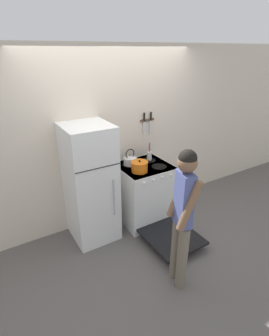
{
  "coord_description": "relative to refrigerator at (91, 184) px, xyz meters",
  "views": [
    {
      "loc": [
        -1.63,
        -3.26,
        2.47
      ],
      "look_at": [
        0.04,
        -0.5,
        1.0
      ],
      "focal_mm": 28.0,
      "sensor_mm": 36.0,
      "label": 1
    }
  ],
  "objects": [
    {
      "name": "tea_kettle",
      "position": [
        0.67,
        0.1,
        0.17
      ],
      "size": [
        0.24,
        0.19,
        0.24
      ],
      "color": "silver",
      "rests_on": "stove_range"
    },
    {
      "name": "dutch_oven_pot",
      "position": [
        0.66,
        -0.18,
        0.18
      ],
      "size": [
        0.28,
        0.23,
        0.18
      ],
      "color": "orange",
      "rests_on": "stove_range"
    },
    {
      "name": "refrigerator",
      "position": [
        0.0,
        0.0,
        0.0
      ],
      "size": [
        0.59,
        0.64,
        1.63
      ],
      "color": "white",
      "rests_on": "ground_plane"
    },
    {
      "name": "wall_back",
      "position": [
        0.53,
        0.34,
        0.46
      ],
      "size": [
        10.0,
        0.06,
        2.55
      ],
      "color": "beige",
      "rests_on": "ground_plane"
    },
    {
      "name": "stove_range",
      "position": [
        0.83,
        -0.08,
        -0.36
      ],
      "size": [
        0.75,
        1.43,
        0.92
      ],
      "color": "white",
      "rests_on": "ground_plane"
    },
    {
      "name": "person",
      "position": [
        0.49,
        -1.29,
        0.11
      ],
      "size": [
        0.32,
        0.38,
        1.63
      ],
      "rotation": [
        0.0,
        0.0,
        1.3
      ],
      "color": "#6B6051",
      "rests_on": "ground_plane"
    },
    {
      "name": "wall_knife_strip",
      "position": [
        1.09,
        0.29,
        0.67
      ],
      "size": [
        0.24,
        0.03,
        0.35
      ],
      "color": "brown"
    },
    {
      "name": "ground_plane",
      "position": [
        0.53,
        0.31,
        -0.82
      ],
      "size": [
        14.0,
        14.0,
        0.0
      ],
      "primitive_type": "plane",
      "color": "#5B5654"
    },
    {
      "name": "utensil_jar",
      "position": [
        1.02,
        0.11,
        0.18
      ],
      "size": [
        0.07,
        0.07,
        0.28
      ],
      "color": "silver",
      "rests_on": "stove_range"
    }
  ]
}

